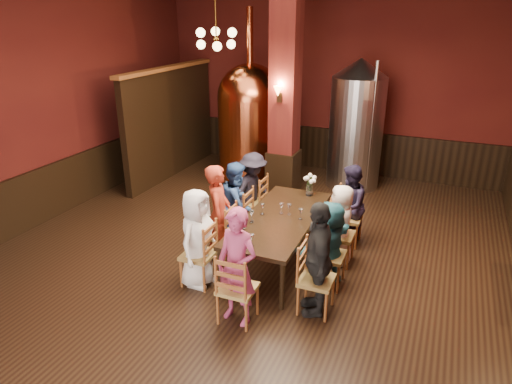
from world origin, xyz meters
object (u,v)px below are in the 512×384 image
at_px(copper_kettle, 250,123).
at_px(person_2, 237,204).
at_px(person_0, 197,238).
at_px(person_1, 219,215).
at_px(steel_vessel, 356,125).
at_px(rose_vase, 310,181).
at_px(dining_table, 280,221).

bearing_deg(copper_kettle, person_2, -70.36).
distance_m(person_0, person_1, 0.67).
relative_size(person_1, person_2, 1.11).
xyz_separation_m(person_0, steel_vessel, (1.16, 4.75, 0.65)).
height_order(person_2, copper_kettle, copper_kettle).
height_order(person_0, rose_vase, person_0).
xyz_separation_m(person_0, person_2, (-0.03, 1.33, -0.01)).
relative_size(person_2, rose_vase, 3.74).
distance_m(copper_kettle, rose_vase, 2.90).
relative_size(person_0, person_1, 0.91).
xyz_separation_m(person_2, copper_kettle, (-0.99, 2.77, 0.65)).
xyz_separation_m(dining_table, copper_kettle, (-1.84, 3.08, 0.66)).
relative_size(person_0, rose_vase, 3.80).
bearing_deg(rose_vase, person_0, -115.83).
height_order(dining_table, steel_vessel, steel_vessel).
bearing_deg(steel_vessel, copper_kettle, -163.30).
relative_size(person_1, steel_vessel, 0.57).
bearing_deg(dining_table, person_0, -130.36).
height_order(person_2, steel_vessel, steel_vessel).
distance_m(person_0, copper_kettle, 4.27).
xyz_separation_m(dining_table, person_1, (-0.84, -0.35, 0.09)).
height_order(dining_table, person_0, person_0).
relative_size(person_2, copper_kettle, 0.38).
relative_size(dining_table, person_0, 1.70).
relative_size(person_0, person_2, 1.02).
bearing_deg(person_1, rose_vase, -55.91).
height_order(person_2, rose_vase, person_2).
bearing_deg(steel_vessel, person_1, -106.01).
relative_size(dining_table, person_2, 1.73).
bearing_deg(rose_vase, person_1, -126.28).
bearing_deg(person_0, dining_table, -36.31).
bearing_deg(person_2, person_0, 167.57).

